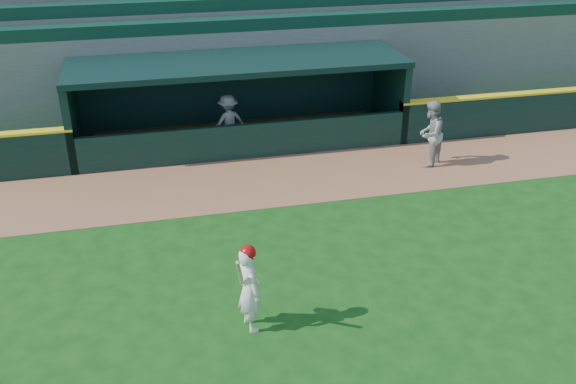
# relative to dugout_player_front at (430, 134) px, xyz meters

# --- Properties ---
(ground) EXTENTS (120.00, 120.00, 0.00)m
(ground) POSITION_rel_dugout_player_front_xyz_m (-4.66, -4.89, -0.90)
(ground) COLOR #154711
(ground) RESTS_ON ground
(warning_track) EXTENTS (40.00, 3.00, 0.01)m
(warning_track) POSITION_rel_dugout_player_front_xyz_m (-4.66, 0.01, -0.90)
(warning_track) COLOR #99613D
(warning_track) RESTS_ON ground
(dugout_player_front) EXTENTS (1.11, 1.10, 1.81)m
(dugout_player_front) POSITION_rel_dugout_player_front_xyz_m (0.00, 0.00, 0.00)
(dugout_player_front) COLOR #989994
(dugout_player_front) RESTS_ON ground
(dugout_player_inside) EXTENTS (1.15, 0.87, 1.58)m
(dugout_player_inside) POSITION_rel_dugout_player_front_xyz_m (-5.05, 2.44, -0.11)
(dugout_player_inside) COLOR #989893
(dugout_player_inside) RESTS_ON ground
(dugout) EXTENTS (9.40, 2.80, 2.46)m
(dugout) POSITION_rel_dugout_player_front_xyz_m (-4.66, 3.11, 0.45)
(dugout) COLOR slate
(dugout) RESTS_ON ground
(stands) EXTENTS (34.50, 6.25, 7.51)m
(stands) POSITION_rel_dugout_player_front_xyz_m (-4.64, 7.68, 1.49)
(stands) COLOR slate
(stands) RESTS_ON ground
(batter_at_plate) EXTENTS (0.54, 0.80, 1.66)m
(batter_at_plate) POSITION_rel_dugout_player_front_xyz_m (-5.92, -5.74, -0.07)
(batter_at_plate) COLOR white
(batter_at_plate) RESTS_ON ground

